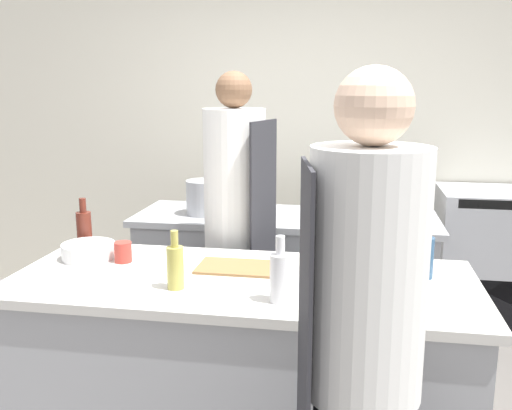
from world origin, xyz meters
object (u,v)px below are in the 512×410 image
at_px(bottle_sauce, 423,255).
at_px(cup, 123,252).
at_px(bottle_olive_oil, 398,261).
at_px(bottle_water, 175,266).
at_px(bowl_mixing_large, 398,286).
at_px(bowl_prep_small, 89,251).
at_px(stockpot, 205,197).
at_px(chef_at_stove, 236,234).
at_px(chef_at_prep_near, 362,367).
at_px(bottle_cooking_oil, 400,296).
at_px(oven_range, 509,261).
at_px(bottle_vinegar, 280,276).
at_px(bottle_wine, 84,228).

distance_m(bottle_sauce, cup, 1.37).
height_order(bottle_olive_oil, bottle_water, bottle_water).
bearing_deg(cup, bowl_mixing_large, -10.42).
height_order(bowl_prep_small, stockpot, stockpot).
distance_m(chef_at_stove, cup, 0.71).
bearing_deg(chef_at_prep_near, chef_at_stove, 15.87).
xyz_separation_m(bottle_water, cup, (-0.35, 0.30, -0.05)).
bearing_deg(bottle_cooking_oil, bottle_water, 172.17).
bearing_deg(oven_range, bowl_mixing_large, -115.67).
bearing_deg(bottle_vinegar, bottle_wine, 152.52).
relative_size(bottle_olive_oil, cup, 2.09).
relative_size(bowl_prep_small, stockpot, 1.04).
bearing_deg(stockpot, bowl_prep_small, -106.62).
relative_size(bowl_prep_small, cup, 2.61).
height_order(bowl_mixing_large, cup, cup).
xyz_separation_m(oven_range, bowl_mixing_large, (-0.90, -1.88, 0.43)).
relative_size(bottle_sauce, bowl_mixing_large, 1.50).
relative_size(bottle_vinegar, bowl_prep_small, 1.04).
relative_size(oven_range, stockpot, 4.13).
relative_size(chef_at_prep_near, stockpot, 7.33).
height_order(chef_at_stove, bottle_olive_oil, chef_at_stove).
bearing_deg(chef_at_prep_near, cup, 42.57).
bearing_deg(bottle_wine, bottle_vinegar, -27.48).
bearing_deg(chef_at_stove, bottle_wine, -47.22).
xyz_separation_m(bottle_cooking_oil, cup, (-1.24, 0.42, -0.02)).
xyz_separation_m(bottle_olive_oil, bottle_vinegar, (-0.46, -0.35, 0.02)).
bearing_deg(bowl_mixing_large, bottle_water, -175.53).
distance_m(oven_range, bottle_sauce, 1.88).
height_order(oven_range, cup, oven_range).
distance_m(chef_at_prep_near, bottle_water, 0.94).
bearing_deg(bottle_olive_oil, bottle_sauce, 19.04).
height_order(bottle_water, bowl_mixing_large, bottle_water).
xyz_separation_m(chef_at_prep_near, bowl_mixing_large, (0.14, 0.62, 0.04)).
relative_size(chef_at_prep_near, bottle_water, 7.19).
relative_size(oven_range, bowl_mixing_large, 6.01).
xyz_separation_m(chef_at_stove, bottle_vinegar, (0.37, -0.94, 0.10)).
height_order(bottle_olive_oil, bottle_sauce, bottle_sauce).
height_order(bottle_vinegar, bowl_prep_small, bottle_vinegar).
height_order(bottle_sauce, bowl_mixing_large, bottle_sauce).
height_order(oven_range, bottle_olive_oil, bottle_olive_oil).
relative_size(chef_at_stove, bowl_mixing_large, 10.75).
height_order(oven_range, bottle_cooking_oil, bottle_cooking_oil).
bearing_deg(bowl_mixing_large, oven_range, 64.33).
distance_m(bowl_mixing_large, stockpot, 1.71).
distance_m(chef_at_prep_near, bowl_prep_small, 1.56).
bearing_deg(bowl_prep_small, chef_at_stove, 41.63).
bearing_deg(bowl_prep_small, oven_range, 34.78).
xyz_separation_m(bottle_sauce, cup, (-1.37, -0.02, -0.05)).
relative_size(bottle_cooking_oil, bottle_sauce, 0.73).
height_order(bowl_prep_small, cup, cup).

